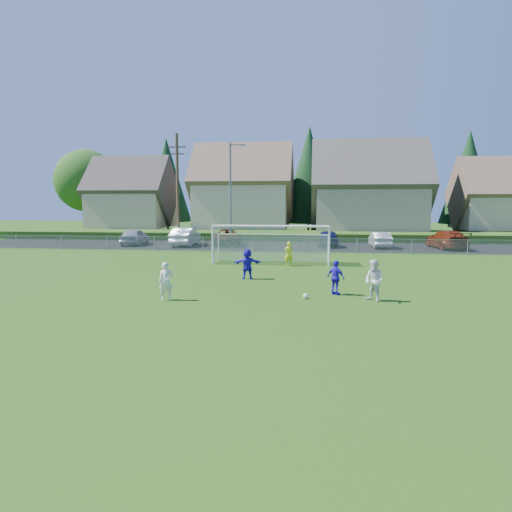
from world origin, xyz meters
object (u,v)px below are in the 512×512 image
at_px(player_blue_a, 336,278).
at_px(goalkeeper, 289,254).
at_px(car_g, 447,240).
at_px(soccer_ball, 306,296).
at_px(car_e, 328,238).
at_px(player_white_b, 374,281).
at_px(player_white_a, 166,281).
at_px(car_a, 135,237).
at_px(car_c, 227,237).
at_px(player_blue_b, 247,264).
at_px(car_b, 186,237).
at_px(car_f, 380,240).
at_px(soccer_goal, 272,238).

bearing_deg(player_blue_a, goalkeeper, -34.30).
xyz_separation_m(goalkeeper, car_g, (12.73, 12.24, 0.03)).
height_order(soccer_ball, car_e, car_e).
relative_size(player_white_b, car_g, 0.31).
distance_m(player_white_a, car_g, 28.47).
distance_m(car_a, car_c, 8.58).
bearing_deg(player_blue_b, soccer_ball, 116.66).
bearing_deg(player_blue_b, car_c, -83.62).
distance_m(player_white_a, player_blue_b, 6.01).
bearing_deg(car_c, car_b, 7.61).
bearing_deg(car_f, soccer_goal, 51.99).
bearing_deg(player_blue_b, soccer_goal, -103.50).
xyz_separation_m(player_blue_b, car_b, (-8.14, 17.16, 0.03)).
bearing_deg(car_c, car_a, -0.97).
relative_size(car_b, car_c, 0.95).
bearing_deg(soccer_ball, goalkeeper, 97.25).
height_order(soccer_ball, soccer_goal, soccer_goal).
height_order(player_white_a, car_b, car_b).
relative_size(player_white_a, player_blue_a, 1.04).
height_order(goalkeeper, soccer_goal, soccer_goal).
height_order(car_e, car_g, car_g).
distance_m(goalkeeper, car_g, 17.66).
bearing_deg(car_e, car_g, 174.35).
distance_m(car_c, car_e, 9.09).
bearing_deg(player_blue_a, car_b, -19.30).
distance_m(player_blue_a, car_g, 23.23).
relative_size(goalkeeper, soccer_goal, 0.20).
distance_m(car_b, car_c, 3.79).
bearing_deg(soccer_ball, player_blue_b, 124.17).
distance_m(soccer_ball, car_b, 24.39).
distance_m(player_white_a, car_c, 23.62).
relative_size(player_white_a, car_b, 0.31).
distance_m(player_white_b, car_g, 23.67).
bearing_deg(car_c, car_g, 171.39).
xyz_separation_m(player_white_b, soccer_goal, (-5.08, 10.97, 0.79)).
bearing_deg(player_blue_a, soccer_ball, 77.54).
bearing_deg(goalkeeper, player_blue_a, 86.56).
bearing_deg(player_blue_a, car_a, -10.56).
height_order(player_white_a, soccer_goal, soccer_goal).
height_order(car_b, car_e, car_b).
bearing_deg(goalkeeper, soccer_ball, 77.76).
bearing_deg(car_b, soccer_goal, 128.06).
bearing_deg(car_f, soccer_ball, 73.50).
distance_m(goalkeeper, car_e, 13.25).
distance_m(car_a, car_g, 27.57).
height_order(car_b, soccer_goal, soccer_goal).
height_order(soccer_ball, player_blue_a, player_blue_a).
relative_size(car_a, car_f, 1.08).
height_order(player_white_b, car_e, player_white_b).
xyz_separation_m(car_a, car_g, (27.57, 0.05, 0.02)).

